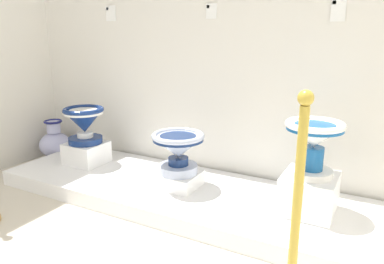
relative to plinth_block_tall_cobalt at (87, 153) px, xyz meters
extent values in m
cube|color=silver|center=(0.99, 0.46, 1.26)|extent=(3.88, 0.06, 2.97)
cube|color=white|center=(0.99, -0.05, -0.16)|extent=(2.98, 0.92, 0.12)
cube|color=white|center=(0.00, 0.00, 0.00)|extent=(0.32, 0.31, 0.19)
cylinder|color=navy|center=(0.00, 0.00, 0.12)|extent=(0.30, 0.30, 0.05)
cylinder|color=white|center=(0.00, 0.00, 0.17)|extent=(0.14, 0.14, 0.05)
cone|color=navy|center=(0.00, 0.00, 0.30)|extent=(0.35, 0.35, 0.20)
cylinder|color=white|center=(0.00, 0.00, 0.38)|extent=(0.34, 0.34, 0.03)
torus|color=navy|center=(0.00, 0.00, 0.40)|extent=(0.36, 0.36, 0.04)
cylinder|color=white|center=(0.00, 0.00, 0.40)|extent=(0.24, 0.24, 0.01)
cube|color=white|center=(1.01, -0.06, -0.04)|extent=(0.31, 0.30, 0.11)
cylinder|color=#AEBAD3|center=(1.01, -0.06, 0.05)|extent=(0.29, 0.29, 0.07)
cylinder|color=navy|center=(1.01, -0.06, 0.11)|extent=(0.16, 0.16, 0.06)
cone|color=#AEBAD3|center=(1.01, -0.06, 0.23)|extent=(0.39, 0.39, 0.17)
cylinder|color=navy|center=(1.01, -0.06, 0.29)|extent=(0.38, 0.38, 0.03)
torus|color=#AEBAD3|center=(1.01, -0.06, 0.31)|extent=(0.40, 0.40, 0.04)
cylinder|color=navy|center=(1.01, -0.06, 0.31)|extent=(0.27, 0.27, 0.01)
cube|color=white|center=(1.98, 0.00, 0.03)|extent=(0.34, 0.36, 0.26)
cylinder|color=white|center=(1.98, 0.00, 0.18)|extent=(0.27, 0.27, 0.04)
cylinder|color=#165494|center=(1.98, 0.00, 0.28)|extent=(0.14, 0.14, 0.15)
cone|color=white|center=(1.98, 0.00, 0.43)|extent=(0.36, 0.36, 0.15)
cylinder|color=#165494|center=(1.98, 0.00, 0.48)|extent=(0.36, 0.36, 0.03)
torus|color=white|center=(1.98, 0.00, 0.50)|extent=(0.37, 0.37, 0.04)
cylinder|color=#165494|center=(1.98, 0.00, 0.50)|extent=(0.25, 0.25, 0.01)
cube|color=white|center=(0.01, 0.42, 1.23)|extent=(0.11, 0.01, 0.14)
cube|color=#386BAD|center=(-0.02, 0.42, 1.27)|extent=(0.02, 0.01, 0.02)
cube|color=white|center=(1.04, 0.42, 1.23)|extent=(0.09, 0.01, 0.12)
cube|color=slate|center=(1.01, 0.42, 1.26)|extent=(0.02, 0.01, 0.02)
cube|color=white|center=(1.99, 0.42, 1.21)|extent=(0.10, 0.01, 0.15)
cube|color=#5B9E4C|center=(1.96, 0.42, 1.26)|extent=(0.02, 0.01, 0.02)
cylinder|color=navy|center=(-0.62, 0.19, -0.21)|extent=(0.17, 0.17, 0.03)
ellipsoid|color=#B7BAE6|center=(-0.62, 0.19, -0.06)|extent=(0.32, 0.32, 0.26)
cylinder|color=#B7BAE6|center=(-0.62, 0.19, 0.13)|extent=(0.14, 0.14, 0.12)
torus|color=navy|center=(-0.62, 0.19, 0.19)|extent=(0.18, 0.18, 0.02)
cylinder|color=gold|center=(2.08, -0.92, 0.30)|extent=(0.04, 0.04, 0.99)
sphere|color=gold|center=(2.08, -0.92, 0.82)|extent=(0.06, 0.06, 0.06)
camera|label=1|loc=(2.36, -2.34, 1.06)|focal=34.43mm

